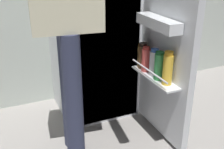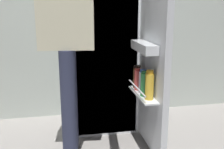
# 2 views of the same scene
# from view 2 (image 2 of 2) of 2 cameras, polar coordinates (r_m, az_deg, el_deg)

# --- Properties ---
(ground_plane) EXTENTS (6.85, 6.85, 0.00)m
(ground_plane) POSITION_cam_2_polar(r_m,az_deg,el_deg) (2.43, -0.12, -15.08)
(ground_plane) COLOR gray
(refrigerator) EXTENTS (0.66, 1.18, 1.76)m
(refrigerator) POSITION_cam_2_polar(r_m,az_deg,el_deg) (2.62, -1.53, 7.42)
(refrigerator) COLOR silver
(refrigerator) RESTS_ON ground_plane
(person) EXTENTS (0.55, 0.77, 1.74)m
(person) POSITION_cam_2_polar(r_m,az_deg,el_deg) (2.10, -9.18, 10.21)
(person) COLOR #2D334C
(person) RESTS_ON ground_plane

